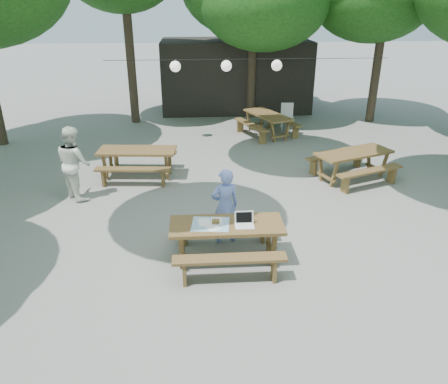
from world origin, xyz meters
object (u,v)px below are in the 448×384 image
at_px(second_person, 74,163).
at_px(plastic_chair, 287,122).
at_px(picnic_table_nw, 138,163).
at_px(main_picnic_table, 227,242).
at_px(woman, 225,206).

distance_m(second_person, plastic_chair, 8.30).
relative_size(picnic_table_nw, second_person, 1.19).
distance_m(main_picnic_table, woman, 0.79).
bearing_deg(second_person, main_picnic_table, -171.10).
relative_size(main_picnic_table, second_person, 1.15).
bearing_deg(second_person, picnic_table_nw, -85.77).
xyz_separation_m(second_person, plastic_chair, (6.16, 5.53, -0.61)).
relative_size(woman, second_person, 0.87).
bearing_deg(second_person, woman, -163.52).
height_order(main_picnic_table, second_person, second_person).
height_order(picnic_table_nw, second_person, second_person).
xyz_separation_m(woman, plastic_chair, (2.81, 7.83, -0.50)).
bearing_deg(woman, picnic_table_nw, -72.54).
distance_m(woman, second_person, 4.07).
bearing_deg(main_picnic_table, second_person, 138.03).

